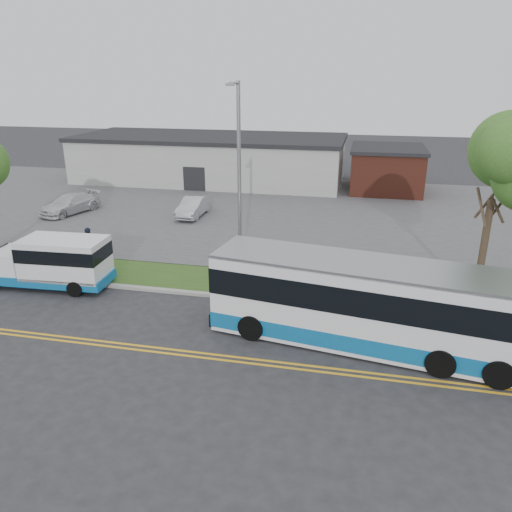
% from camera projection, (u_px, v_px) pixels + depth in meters
% --- Properties ---
extents(ground, '(140.00, 140.00, 0.00)m').
position_uv_depth(ground, '(162.00, 302.00, 22.89)').
color(ground, '#28282B').
rests_on(ground, ground).
extents(lane_line_north, '(70.00, 0.12, 0.01)m').
position_uv_depth(lane_line_north, '(124.00, 344.00, 19.35)').
color(lane_line_north, gold).
rests_on(lane_line_north, ground).
extents(lane_line_south, '(70.00, 0.12, 0.01)m').
position_uv_depth(lane_line_south, '(120.00, 348.00, 19.08)').
color(lane_line_south, gold).
rests_on(lane_line_south, ground).
extents(curb, '(80.00, 0.30, 0.15)m').
position_uv_depth(curb, '(171.00, 291.00, 23.87)').
color(curb, '#9E9B93').
rests_on(curb, ground).
extents(verge, '(80.00, 3.30, 0.10)m').
position_uv_depth(verge, '(184.00, 278.00, 25.53)').
color(verge, '#2E4B19').
rests_on(verge, ground).
extents(parking_lot, '(80.00, 25.00, 0.10)m').
position_uv_depth(parking_lot, '(247.00, 209.00, 38.46)').
color(parking_lot, '#4C4C4F').
rests_on(parking_lot, ground).
extents(commercial_building, '(25.40, 10.40, 4.35)m').
position_uv_depth(commercial_building, '(211.00, 158.00, 48.10)').
color(commercial_building, '#9E9E99').
rests_on(commercial_building, ground).
extents(brick_wing, '(6.30, 7.30, 3.90)m').
position_uv_depth(brick_wing, '(387.00, 169.00, 43.94)').
color(brick_wing, brown).
rests_on(brick_wing, ground).
extents(tree_east, '(5.20, 5.20, 8.33)m').
position_uv_depth(tree_east, '(497.00, 168.00, 20.69)').
color(tree_east, '#3C2A21').
rests_on(tree_east, verge).
extents(streetlight_near, '(0.35, 1.53, 9.50)m').
position_uv_depth(streetlight_near, '(239.00, 181.00, 22.98)').
color(streetlight_near, gray).
rests_on(streetlight_near, verge).
extents(shuttle_bus, '(6.59, 2.48, 2.48)m').
position_uv_depth(shuttle_bus, '(53.00, 261.00, 24.18)').
color(shuttle_bus, '#0E5E99').
rests_on(shuttle_bus, ground).
extents(transit_bus, '(12.27, 4.57, 3.33)m').
position_uv_depth(transit_bus, '(367.00, 304.00, 18.83)').
color(transit_bus, white).
rests_on(transit_bus, ground).
extents(pedestrian, '(0.79, 0.62, 1.93)m').
position_uv_depth(pedestrian, '(89.00, 244.00, 27.37)').
color(pedestrian, black).
rests_on(pedestrian, verge).
extents(parked_car_a, '(1.50, 4.20, 1.38)m').
position_uv_depth(parked_car_a, '(193.00, 207.00, 36.19)').
color(parked_car_a, '#AFB1B7').
rests_on(parked_car_a, parking_lot).
extents(parked_car_b, '(3.31, 5.18, 1.40)m').
position_uv_depth(parked_car_b, '(70.00, 204.00, 36.98)').
color(parked_car_b, silver).
rests_on(parked_car_b, parking_lot).
extents(grocery_bag_left, '(0.32, 0.32, 0.32)m').
position_uv_depth(grocery_bag_left, '(83.00, 259.00, 27.48)').
color(grocery_bag_left, white).
rests_on(grocery_bag_left, verge).
extents(grocery_bag_right, '(0.32, 0.32, 0.32)m').
position_uv_depth(grocery_bag_right, '(98.00, 257.00, 27.82)').
color(grocery_bag_right, white).
rests_on(grocery_bag_right, verge).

